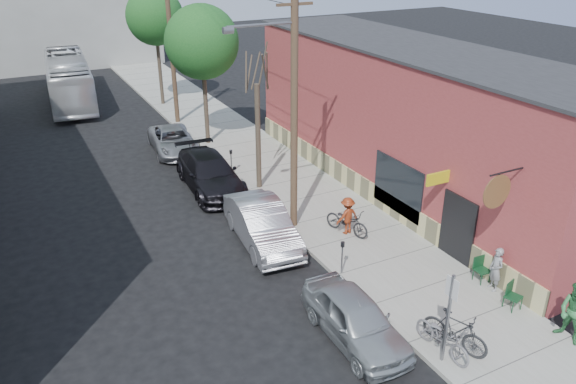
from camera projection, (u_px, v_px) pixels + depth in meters
name	position (u px, v px, depth m)	size (l,w,h in m)	color
ground	(285.00, 294.00, 18.75)	(120.00, 120.00, 0.00)	black
sidewalk	(261.00, 162.00, 29.36)	(4.50, 58.00, 0.15)	#9E9D92
cafe_building	(412.00, 121.00, 25.16)	(6.60, 20.20, 6.61)	#983839
sign_post	(449.00, 310.00, 14.94)	(0.07, 0.45, 2.80)	slate
parking_meter_near	(342.00, 252.00, 19.31)	(0.14, 0.14, 1.24)	slate
parking_meter_far	(231.00, 158.00, 27.41)	(0.14, 0.14, 1.24)	slate
utility_pole_near	(293.00, 99.00, 20.68)	(3.57, 0.28, 10.00)	#503A28
utility_pole_far	(171.00, 37.00, 33.27)	(1.80, 0.28, 10.00)	#503A28
tree_bare	(258.00, 137.00, 25.33)	(0.24, 0.24, 4.88)	#44392C
tree_leafy_mid	(202.00, 42.00, 29.57)	(3.94, 3.94, 7.57)	#44392C
tree_leafy_far	(155.00, 17.00, 36.77)	(3.75, 3.75, 7.74)	#44392C
patio_chair_a	(482.00, 270.00, 19.01)	(0.50, 0.50, 0.88)	#10391E
patio_chair_b	(513.00, 297.00, 17.62)	(0.50, 0.50, 0.88)	#10391E
patron_grey	(496.00, 269.00, 18.43)	(0.57, 0.37, 1.55)	gray
patron_green	(575.00, 313.00, 15.99)	(0.95, 0.74, 1.95)	#327D42
cyclist	(347.00, 216.00, 21.96)	(0.99, 0.57, 1.53)	maroon
cyclist_bike	(347.00, 221.00, 22.06)	(0.69, 1.98, 1.04)	black
parked_bike_a	(455.00, 331.00, 15.85)	(0.56, 1.99, 1.20)	black
parked_bike_b	(443.00, 337.00, 15.73)	(0.69, 1.98, 1.04)	slate
car_0	(355.00, 319.00, 16.41)	(1.70, 4.23, 1.44)	#AEB3B6
car_1	(262.00, 224.00, 21.53)	(1.72, 4.94, 1.63)	#B2B2BA
car_2	(210.00, 173.00, 26.15)	(2.25, 5.53, 1.61)	black
car_3	(173.00, 140.00, 30.71)	(2.17, 4.71, 1.31)	#989A9F
bus	(69.00, 80.00, 39.39)	(2.71, 11.58, 3.22)	white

